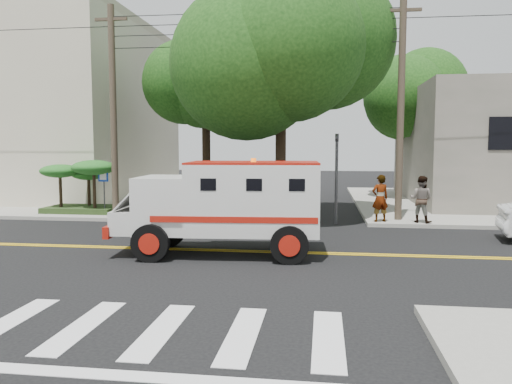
# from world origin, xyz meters

# --- Properties ---
(ground) EXTENTS (100.00, 100.00, 0.00)m
(ground) POSITION_xyz_m (0.00, 0.00, 0.00)
(ground) COLOR black
(ground) RESTS_ON ground
(sidewalk_nw) EXTENTS (17.00, 17.00, 0.15)m
(sidewalk_nw) POSITION_xyz_m (-13.50, 13.50, 0.07)
(sidewalk_nw) COLOR gray
(sidewalk_nw) RESTS_ON ground
(building_left) EXTENTS (16.00, 14.00, 10.00)m
(building_left) POSITION_xyz_m (-15.50, 15.00, 5.15)
(building_left) COLOR #BFB39C
(building_left) RESTS_ON sidewalk_nw
(utility_pole_left) EXTENTS (0.28, 0.28, 9.00)m
(utility_pole_left) POSITION_xyz_m (-5.60, 6.00, 4.50)
(utility_pole_left) COLOR #382D23
(utility_pole_left) RESTS_ON ground
(utility_pole_right) EXTENTS (0.28, 0.28, 9.00)m
(utility_pole_right) POSITION_xyz_m (6.30, 6.20, 4.50)
(utility_pole_right) COLOR #382D23
(utility_pole_right) RESTS_ON ground
(tree_main) EXTENTS (6.08, 5.70, 9.85)m
(tree_main) POSITION_xyz_m (1.94, 6.21, 7.20)
(tree_main) COLOR black
(tree_main) RESTS_ON ground
(tree_left) EXTENTS (4.48, 4.20, 7.70)m
(tree_left) POSITION_xyz_m (-2.68, 11.79, 5.73)
(tree_left) COLOR black
(tree_left) RESTS_ON ground
(tree_right) EXTENTS (4.80, 4.50, 8.20)m
(tree_right) POSITION_xyz_m (8.84, 15.77, 6.09)
(tree_right) COLOR black
(tree_right) RESTS_ON ground
(traffic_signal) EXTENTS (0.15, 0.18, 3.60)m
(traffic_signal) POSITION_xyz_m (3.80, 5.60, 2.23)
(traffic_signal) COLOR #3F3F42
(traffic_signal) RESTS_ON ground
(accessibility_sign) EXTENTS (0.45, 0.10, 2.02)m
(accessibility_sign) POSITION_xyz_m (-6.20, 6.17, 1.37)
(accessibility_sign) COLOR #3F3F42
(accessibility_sign) RESTS_ON ground
(palm_planter) EXTENTS (3.52, 2.63, 2.36)m
(palm_planter) POSITION_xyz_m (-7.44, 6.62, 1.65)
(palm_planter) COLOR #1E3314
(palm_planter) RESTS_ON sidewalk_nw
(armored_truck) EXTENTS (5.99, 2.70, 2.67)m
(armored_truck) POSITION_xyz_m (0.57, -0.50, 1.52)
(armored_truck) COLOR beige
(armored_truck) RESTS_ON ground
(pedestrian_a) EXTENTS (0.78, 0.63, 1.85)m
(pedestrian_a) POSITION_xyz_m (5.50, 5.50, 1.07)
(pedestrian_a) COLOR gray
(pedestrian_a) RESTS_ON sidewalk_ne
(pedestrian_b) EXTENTS (1.10, 1.02, 1.81)m
(pedestrian_b) POSITION_xyz_m (7.05, 5.50, 1.06)
(pedestrian_b) COLOR gray
(pedestrian_b) RESTS_ON sidewalk_ne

